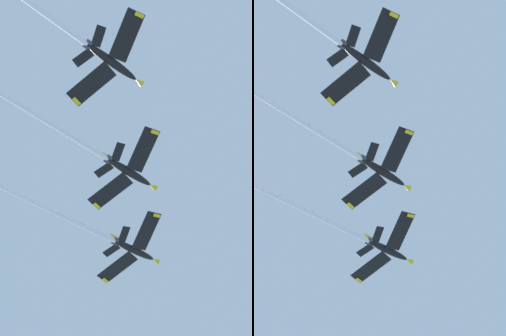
# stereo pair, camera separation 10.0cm
# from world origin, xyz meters

# --- Properties ---
(jet_lead) EXTENTS (19.68, 40.50, 21.01)m
(jet_lead) POSITION_xyz_m (20.89, -13.72, 113.57)
(jet_lead) COLOR black
(jet_second) EXTENTS (19.74, 41.28, 20.86)m
(jet_second) POSITION_xyz_m (8.61, 0.77, 106.28)
(jet_second) COLOR black
(jet_third) EXTENTS (19.69, 41.37, 21.03)m
(jet_third) POSITION_xyz_m (-2.91, 20.04, 99.78)
(jet_third) COLOR black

